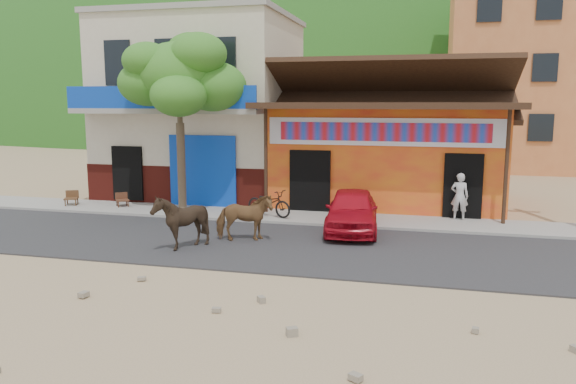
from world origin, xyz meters
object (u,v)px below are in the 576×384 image
scooter (269,203)px  red_car (352,210)px  tree (180,123)px  cow_tan (244,218)px  pedestrian (460,196)px  cafe_chair_right (122,194)px  cow_dark (181,221)px  cafe_chair_left (71,192)px

scooter → red_car: bearing=-91.1°
tree → cow_tan: 5.12m
cow_tan → pedestrian: size_ratio=1.03×
tree → red_car: bearing=-11.5°
cow_tan → cafe_chair_right: cow_tan is taller
cow_tan → cow_dark: (-1.33, -1.20, 0.08)m
scooter → cafe_chair_left: 7.50m
cow_dark → cow_tan: bearing=118.4°
cafe_chair_left → cafe_chair_right: bearing=-17.0°
pedestrian → cafe_chair_right: 11.59m
tree → pedestrian: 9.42m
cafe_chair_left → scooter: bearing=-24.6°
cafe_chair_right → cow_tan: bearing=-70.2°
tree → cafe_chair_left: bearing=178.9°
tree → red_car: (5.96, -1.21, -2.45)m
cow_dark → cafe_chair_left: 7.71m
cow_tan → red_car: size_ratio=0.42×
tree → scooter: tree is taller
cow_dark → red_car: 5.08m
scooter → pedestrian: (6.00, 1.00, 0.30)m
pedestrian → cafe_chair_left: bearing=10.3°
tree → cafe_chair_right: size_ratio=6.65×
cow_dark → pedestrian: pedestrian is taller
cow_dark → red_car: bearing=113.8°
tree → red_car: size_ratio=1.63×
cafe_chair_left → cafe_chair_right: size_ratio=1.07×
cow_tan → cafe_chair_right: size_ratio=1.71×
cow_tan → cow_dark: bearing=112.7°
cow_tan → cafe_chair_left: cow_tan is taller
cow_tan → cafe_chair_right: (-5.73, 3.40, -0.12)m
red_car → scooter: bearing=153.1°
cow_tan → scooter: cow_tan is taller
cow_dark → pedestrian: size_ratio=0.98×
cow_tan → pedestrian: bearing=-75.1°
scooter → cafe_chair_right: (-5.57, 0.39, 0.01)m
cow_dark → cafe_chair_right: size_ratio=1.62×
red_car → pedestrian: size_ratio=2.46×
cow_tan → pedestrian: 7.08m
pedestrian → scooter: bearing=16.3°
tree → red_car: 6.56m
cow_dark → red_car: cow_dark is taller
red_car → scooter: 3.08m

